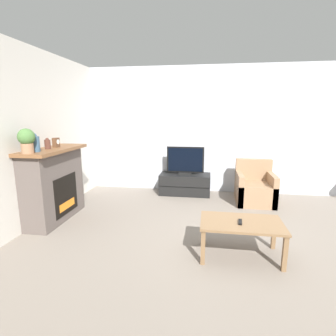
{
  "coord_description": "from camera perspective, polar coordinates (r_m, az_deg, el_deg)",
  "views": [
    {
      "loc": [
        -0.58,
        -3.22,
        1.71
      ],
      "look_at": [
        -1.21,
        0.85,
        0.85
      ],
      "focal_mm": 28.0,
      "sensor_mm": 36.0,
      "label": 1
    }
  ],
  "objects": [
    {
      "name": "fireplace",
      "position": [
        4.6,
        -23.56,
        -3.21
      ],
      "size": [
        0.51,
        1.3,
        1.18
      ],
      "color": "#564C47",
      "rests_on": "ground"
    },
    {
      "name": "mantel_vase_centre_left",
      "position": [
        4.39,
        -24.75,
        4.78
      ],
      "size": [
        0.09,
        0.09,
        0.17
      ],
      "color": "#512D23",
      "rests_on": "fireplace"
    },
    {
      "name": "potted_plant",
      "position": [
        4.02,
        -28.43,
        5.47
      ],
      "size": [
        0.22,
        0.22,
        0.34
      ],
      "color": "#936B4C",
      "rests_on": "fireplace"
    },
    {
      "name": "tv",
      "position": [
        5.56,
        3.78,
        1.42
      ],
      "size": [
        0.79,
        0.18,
        0.59
      ],
      "color": "black",
      "rests_on": "tv_stand"
    },
    {
      "name": "ground_plane",
      "position": [
        3.69,
        17.54,
        -16.4
      ],
      "size": [
        24.0,
        24.0,
        0.0
      ],
      "primitive_type": "plane",
      "color": "slate"
    },
    {
      "name": "mantel_vase_left",
      "position": [
        4.15,
        -27.0,
        4.79
      ],
      "size": [
        0.13,
        0.13,
        0.26
      ],
      "color": "#385670",
      "rests_on": "fireplace"
    },
    {
      "name": "tv_stand",
      "position": [
        5.67,
        3.72,
        -3.49
      ],
      "size": [
        1.07,
        0.52,
        0.44
      ],
      "color": "black",
      "rests_on": "ground"
    },
    {
      "name": "wall_back",
      "position": [
        5.82,
        14.66,
        7.86
      ],
      "size": [
        12.0,
        0.06,
        2.7
      ],
      "color": "silver",
      "rests_on": "ground"
    },
    {
      "name": "mantel_clock",
      "position": [
        4.58,
        -23.19,
        5.12
      ],
      "size": [
        0.08,
        0.11,
        0.15
      ],
      "color": "brown",
      "rests_on": "fireplace"
    },
    {
      "name": "remote",
      "position": [
        3.27,
        15.43,
        -11.24
      ],
      "size": [
        0.06,
        0.15,
        0.02
      ],
      "rotation": [
        0.0,
        0.0,
        -0.1
      ],
      "color": "black",
      "rests_on": "coffee_table"
    },
    {
      "name": "armchair",
      "position": [
        5.38,
        18.32,
        -4.31
      ],
      "size": [
        0.7,
        0.76,
        0.81
      ],
      "color": "#937051",
      "rests_on": "ground"
    },
    {
      "name": "coffee_table",
      "position": [
        3.33,
        15.66,
        -12.12
      ],
      "size": [
        0.97,
        0.58,
        0.44
      ],
      "color": "brown",
      "rests_on": "ground"
    },
    {
      "name": "wall_left",
      "position": [
        4.19,
        -30.85,
        5.21
      ],
      "size": [
        0.06,
        12.0,
        2.7
      ],
      "color": "beige",
      "rests_on": "ground"
    }
  ]
}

